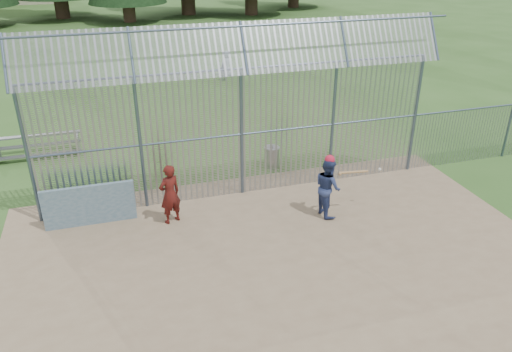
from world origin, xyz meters
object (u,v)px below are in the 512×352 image
object	(u,v)px
dugout_wall	(89,205)
batter	(328,187)
bleacher	(38,146)
onlooker	(170,194)
trash_can	(272,157)

from	to	relation	value
dugout_wall	batter	size ratio (longest dim) A/B	1.42
dugout_wall	bleacher	world-z (taller)	dugout_wall
onlooker	bleacher	world-z (taller)	onlooker
onlooker	bleacher	size ratio (longest dim) A/B	0.59
batter	onlooker	world-z (taller)	onlooker
bleacher	dugout_wall	bearing A→B (deg)	-71.80
batter	bleacher	xyz separation A→B (m)	(-8.44, 6.97, -0.49)
dugout_wall	bleacher	bearing A→B (deg)	108.20
batter	bleacher	distance (m)	10.95
dugout_wall	batter	world-z (taller)	batter
trash_can	dugout_wall	bearing A→B (deg)	-160.16
onlooker	bleacher	distance (m)	7.32
batter	onlooker	bearing A→B (deg)	74.70
batter	trash_can	xyz separation A→B (m)	(-0.49, 3.61, -0.52)
dugout_wall	trash_can	xyz separation A→B (m)	(6.12, 2.21, -0.24)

